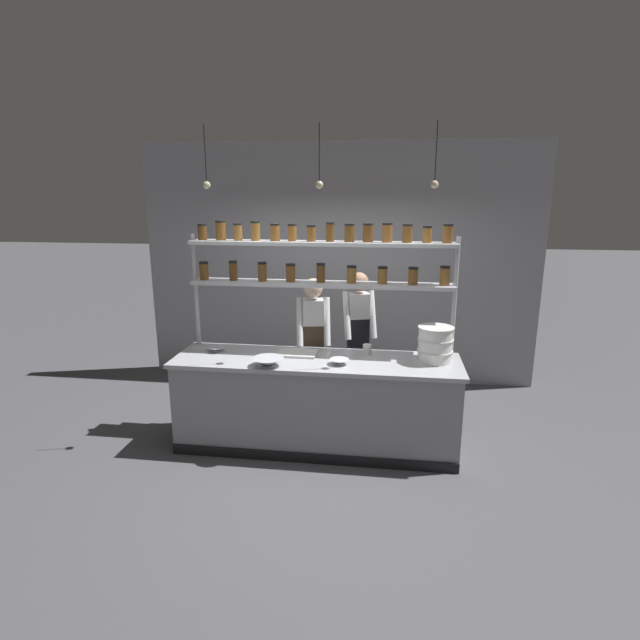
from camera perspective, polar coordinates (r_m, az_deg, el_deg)
ground_plane at (r=5.24m, az=-0.41°, el=-14.03°), size 40.00×40.00×0.00m
back_wall at (r=6.67m, az=2.02°, el=6.30°), size 5.20×0.12×3.14m
prep_counter at (r=5.04m, az=-0.42°, el=-9.42°), size 2.80×0.76×0.92m
spice_shelf_unit at (r=5.00m, az=0.21°, el=6.34°), size 2.68×0.28×2.23m
chef_left at (r=5.42m, az=-0.78°, el=-2.47°), size 0.40×0.32×1.62m
chef_center at (r=5.63m, az=4.38°, el=-1.64°), size 0.41×0.35×1.65m
container_stack at (r=4.88m, az=13.03°, el=-2.70°), size 0.34×0.34×0.34m
cutting_board at (r=5.01m, az=-2.69°, el=-3.83°), size 0.40×0.26×0.02m
prep_bowl_near_left at (r=4.69m, az=-5.96°, el=-4.81°), size 0.30×0.30×0.08m
prep_bowl_center_front at (r=4.72m, az=2.23°, el=-4.80°), size 0.18×0.18×0.05m
prep_bowl_center_back at (r=5.20m, az=-11.70°, el=-3.28°), size 0.19×0.19×0.05m
serving_cup_front at (r=5.02m, az=5.39°, el=-3.36°), size 0.08×0.08×0.10m
pendant_light_row at (r=4.62m, az=-0.24°, el=15.48°), size 2.13×0.07×0.56m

